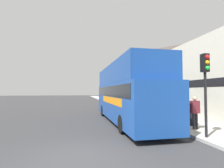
{
  "coord_description": "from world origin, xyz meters",
  "views": [
    {
      "loc": [
        0.02,
        -6.09,
        2.24
      ],
      "look_at": [
        2.2,
        5.11,
        2.72
      ],
      "focal_mm": 28.0,
      "sensor_mm": 36.0,
      "label": 1
    }
  ],
  "objects_px": {
    "pedestrian_second": "(195,109)",
    "traffic_signal": "(205,76)",
    "tour_bus": "(125,97)",
    "litter_bin": "(192,116)",
    "pedestrian_third": "(161,104)",
    "parked_car_ahead_of_bus": "(113,104)",
    "lamp_post_second": "(129,80)",
    "lamp_post_nearest": "(172,76)"
  },
  "relations": [
    {
      "from": "parked_car_ahead_of_bus",
      "to": "litter_bin",
      "type": "relative_size",
      "value": 4.08
    },
    {
      "from": "litter_bin",
      "to": "lamp_post_nearest",
      "type": "bearing_deg",
      "value": 158.1
    },
    {
      "from": "parked_car_ahead_of_bus",
      "to": "litter_bin",
      "type": "distance_m",
      "value": 11.93
    },
    {
      "from": "traffic_signal",
      "to": "lamp_post_second",
      "type": "bearing_deg",
      "value": 90.02
    },
    {
      "from": "tour_bus",
      "to": "parked_car_ahead_of_bus",
      "type": "relative_size",
      "value": 2.65
    },
    {
      "from": "traffic_signal",
      "to": "litter_bin",
      "type": "distance_m",
      "value": 3.64
    },
    {
      "from": "traffic_signal",
      "to": "lamp_post_nearest",
      "type": "distance_m",
      "value": 3.05
    },
    {
      "from": "parked_car_ahead_of_bus",
      "to": "traffic_signal",
      "type": "relative_size",
      "value": 1.11
    },
    {
      "from": "tour_bus",
      "to": "lamp_post_nearest",
      "type": "xyz_separation_m",
      "value": [
        2.46,
        -2.41,
        1.44
      ]
    },
    {
      "from": "pedestrian_third",
      "to": "traffic_signal",
      "type": "distance_m",
      "value": 5.98
    },
    {
      "from": "pedestrian_third",
      "to": "lamp_post_second",
      "type": "bearing_deg",
      "value": 95.4
    },
    {
      "from": "pedestrian_third",
      "to": "litter_bin",
      "type": "bearing_deg",
      "value": -80.35
    },
    {
      "from": "traffic_signal",
      "to": "lamp_post_second",
      "type": "relative_size",
      "value": 0.78
    },
    {
      "from": "pedestrian_third",
      "to": "litter_bin",
      "type": "height_order",
      "value": "pedestrian_third"
    },
    {
      "from": "pedestrian_second",
      "to": "litter_bin",
      "type": "relative_size",
      "value": 1.74
    },
    {
      "from": "lamp_post_nearest",
      "to": "litter_bin",
      "type": "height_order",
      "value": "lamp_post_nearest"
    },
    {
      "from": "litter_bin",
      "to": "traffic_signal",
      "type": "bearing_deg",
      "value": -113.98
    },
    {
      "from": "tour_bus",
      "to": "litter_bin",
      "type": "relative_size",
      "value": 10.79
    },
    {
      "from": "parked_car_ahead_of_bus",
      "to": "tour_bus",
      "type": "bearing_deg",
      "value": -91.98
    },
    {
      "from": "pedestrian_second",
      "to": "traffic_signal",
      "type": "distance_m",
      "value": 2.46
    },
    {
      "from": "pedestrian_third",
      "to": "lamp_post_nearest",
      "type": "height_order",
      "value": "lamp_post_nearest"
    },
    {
      "from": "tour_bus",
      "to": "pedestrian_third",
      "type": "relative_size",
      "value": 6.06
    },
    {
      "from": "traffic_signal",
      "to": "pedestrian_second",
      "type": "bearing_deg",
      "value": 69.04
    },
    {
      "from": "tour_bus",
      "to": "parked_car_ahead_of_bus",
      "type": "height_order",
      "value": "tour_bus"
    },
    {
      "from": "pedestrian_third",
      "to": "lamp_post_second",
      "type": "xyz_separation_m",
      "value": [
        -0.64,
        6.72,
        2.28
      ]
    },
    {
      "from": "parked_car_ahead_of_bus",
      "to": "pedestrian_third",
      "type": "relative_size",
      "value": 2.29
    },
    {
      "from": "pedestrian_second",
      "to": "traffic_signal",
      "type": "xyz_separation_m",
      "value": [
        -0.63,
        -1.64,
        1.72
      ]
    },
    {
      "from": "lamp_post_nearest",
      "to": "litter_bin",
      "type": "relative_size",
      "value": 4.28
    },
    {
      "from": "parked_car_ahead_of_bus",
      "to": "litter_bin",
      "type": "height_order",
      "value": "parked_car_ahead_of_bus"
    },
    {
      "from": "pedestrian_second",
      "to": "pedestrian_third",
      "type": "height_order",
      "value": "pedestrian_third"
    },
    {
      "from": "tour_bus",
      "to": "lamp_post_second",
      "type": "bearing_deg",
      "value": 70.75
    },
    {
      "from": "tour_bus",
      "to": "parked_car_ahead_of_bus",
      "type": "xyz_separation_m",
      "value": [
        0.81,
        8.78,
        -1.1
      ]
    },
    {
      "from": "parked_car_ahead_of_bus",
      "to": "pedestrian_third",
      "type": "bearing_deg",
      "value": -72.27
    },
    {
      "from": "tour_bus",
      "to": "litter_bin",
      "type": "bearing_deg",
      "value": -39.33
    },
    {
      "from": "lamp_post_second",
      "to": "lamp_post_nearest",
      "type": "bearing_deg",
      "value": -89.42
    },
    {
      "from": "pedestrian_third",
      "to": "lamp_post_second",
      "type": "distance_m",
      "value": 7.13
    },
    {
      "from": "parked_car_ahead_of_bus",
      "to": "lamp_post_second",
      "type": "relative_size",
      "value": 0.86
    },
    {
      "from": "tour_bus",
      "to": "pedestrian_third",
      "type": "distance_m",
      "value": 3.06
    },
    {
      "from": "tour_bus",
      "to": "traffic_signal",
      "type": "xyz_separation_m",
      "value": [
        2.37,
        -5.45,
        1.16
      ]
    },
    {
      "from": "pedestrian_second",
      "to": "lamp_post_nearest",
      "type": "bearing_deg",
      "value": 111.24
    },
    {
      "from": "pedestrian_second",
      "to": "lamp_post_nearest",
      "type": "xyz_separation_m",
      "value": [
        -0.54,
        1.39,
        2.0
      ]
    },
    {
      "from": "parked_car_ahead_of_bus",
      "to": "lamp_post_nearest",
      "type": "xyz_separation_m",
      "value": [
        1.65,
        -11.19,
        2.54
      ]
    }
  ]
}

